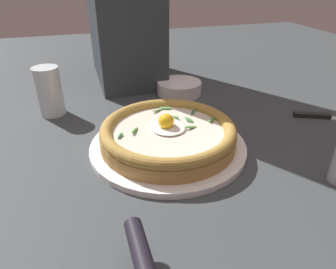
{
  "coord_description": "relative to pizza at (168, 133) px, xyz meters",
  "views": [
    {
      "loc": [
        0.51,
        -0.12,
        0.33
      ],
      "look_at": [
        0.01,
        0.03,
        0.03
      ],
      "focal_mm": 32.89,
      "sensor_mm": 36.0,
      "label": 1
    }
  ],
  "objects": [
    {
      "name": "pizza",
      "position": [
        0.0,
        0.0,
        0.0
      ],
      "size": [
        0.26,
        0.26,
        0.06
      ],
      "color": "#B17D40",
      "rests_on": "pizza_plate"
    },
    {
      "name": "table_knife",
      "position": [
        -0.02,
        0.4,
        -0.03
      ],
      "size": [
        0.1,
        0.2,
        0.01
      ],
      "color": "silver",
      "rests_on": "ground"
    },
    {
      "name": "pizza_plate",
      "position": [
        0.0,
        -0.0,
        -0.03
      ],
      "size": [
        0.31,
        0.31,
        0.01
      ],
      "primitive_type": "cylinder",
      "color": "white",
      "rests_on": "ground"
    },
    {
      "name": "side_bowl",
      "position": [
        -0.27,
        0.12,
        -0.02
      ],
      "size": [
        0.12,
        0.12,
        0.04
      ],
      "primitive_type": "cylinder",
      "color": "white",
      "rests_on": "ground"
    },
    {
      "name": "drinking_glass",
      "position": [
        -0.24,
        -0.22,
        0.02
      ],
      "size": [
        0.06,
        0.06,
        0.12
      ],
      "color": "silver",
      "rests_on": "ground"
    },
    {
      "name": "ground_plane",
      "position": [
        -0.01,
        -0.03,
        -0.05
      ],
      "size": [
        2.4,
        2.4,
        0.03
      ],
      "primitive_type": "cube",
      "color": "#383E41",
      "rests_on": "ground"
    }
  ]
}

